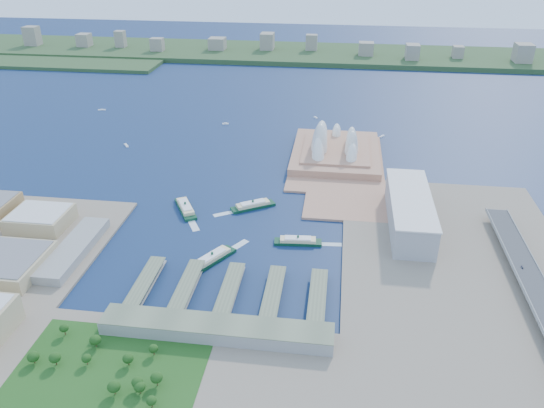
# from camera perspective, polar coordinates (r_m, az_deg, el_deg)

# --- Properties ---
(ground) EXTENTS (3000.00, 3000.00, 0.00)m
(ground) POSITION_cam_1_polar(r_m,az_deg,el_deg) (580.45, -4.40, -5.10)
(ground) COLOR #0E1A44
(ground) RESTS_ON ground
(south_land) EXTENTS (720.00, 180.00, 3.00)m
(south_land) POSITION_cam_1_polar(r_m,az_deg,el_deg) (424.76, -10.46, -20.31)
(south_land) COLOR gray
(south_land) RESTS_ON ground
(east_land) EXTENTS (240.00, 500.00, 3.00)m
(east_land) POSITION_cam_1_polar(r_m,az_deg,el_deg) (544.39, 20.35, -9.34)
(east_land) COLOR gray
(east_land) RESTS_ON ground
(peninsula) EXTENTS (135.00, 220.00, 3.00)m
(peninsula) POSITION_cam_1_polar(r_m,az_deg,el_deg) (799.36, 6.98, 4.55)
(peninsula) COLOR tan
(peninsula) RESTS_ON ground
(far_shore) EXTENTS (2200.00, 260.00, 12.00)m
(far_shore) POSITION_cam_1_polar(r_m,az_deg,el_deg) (1491.76, 3.45, 15.85)
(far_shore) COLOR #2D4926
(far_shore) RESTS_ON ground
(opera_house) EXTENTS (134.00, 180.00, 58.00)m
(opera_house) POSITION_cam_1_polar(r_m,az_deg,el_deg) (806.61, 6.97, 7.11)
(opera_house) COLOR white
(opera_house) RESTS_ON peninsula
(toaster_building) EXTENTS (45.00, 155.00, 35.00)m
(toaster_building) POSITION_cam_1_polar(r_m,az_deg,el_deg) (634.45, 14.57, -0.77)
(toaster_building) COLOR #939398
(toaster_building) RESTS_ON east_land
(expressway) EXTENTS (26.00, 340.00, 11.85)m
(expressway) POSITION_cam_1_polar(r_m,az_deg,el_deg) (550.19, 26.83, -9.43)
(expressway) COLOR gray
(expressway) RESTS_ON east_land
(ferry_wharves) EXTENTS (184.00, 90.00, 9.30)m
(ferry_wharves) POSITION_cam_1_polar(r_m,az_deg,el_deg) (515.26, -4.56, -9.27)
(ferry_wharves) COLOR #5F694F
(ferry_wharves) RESTS_ON ground
(terminal_building) EXTENTS (200.00, 28.00, 12.00)m
(terminal_building) POSITION_cam_1_polar(r_m,az_deg,el_deg) (467.09, -5.99, -13.24)
(terminal_building) COLOR gray
(terminal_building) RESTS_ON south_land
(park) EXTENTS (150.00, 110.00, 16.00)m
(park) POSITION_cam_1_polar(r_m,az_deg,el_deg) (449.69, -17.41, -16.28)
(park) COLOR #194714
(park) RESTS_ON south_land
(far_skyline) EXTENTS (1900.00, 140.00, 55.00)m
(far_skyline) POSITION_cam_1_polar(r_m,az_deg,el_deg) (1465.59, 3.42, 16.97)
(far_skyline) COLOR gray
(far_skyline) RESTS_ON far_shore
(ferry_a) EXTENTS (41.91, 59.06, 11.19)m
(ferry_a) POSITION_cam_1_polar(r_m,az_deg,el_deg) (665.76, -9.31, -0.23)
(ferry_a) COLOR #0E3921
(ferry_a) RESTS_ON ground
(ferry_b) EXTENTS (55.42, 41.78, 10.64)m
(ferry_b) POSITION_cam_1_polar(r_m,az_deg,el_deg) (663.35, -2.06, 0.01)
(ferry_b) COLOR #0E3921
(ferry_b) RESTS_ON ground
(ferry_c) EXTENTS (43.56, 57.36, 11.04)m
(ferry_c) POSITION_cam_1_polar(r_m,az_deg,el_deg) (563.49, -6.44, -5.65)
(ferry_c) COLOR #0E3921
(ferry_c) RESTS_ON ground
(ferry_d) EXTENTS (53.63, 17.37, 9.98)m
(ferry_d) POSITION_cam_1_polar(r_m,az_deg,el_deg) (590.59, 2.81, -3.84)
(ferry_d) COLOR #0E3921
(ferry_d) RESTS_ON ground
(boat_a) EXTENTS (12.28, 14.54, 2.95)m
(boat_a) POSITION_cam_1_polar(r_m,az_deg,el_deg) (886.52, -15.40, 6.12)
(boat_a) COLOR white
(boat_a) RESTS_ON ground
(boat_b) EXTENTS (11.68, 5.38, 3.04)m
(boat_b) POSITION_cam_1_polar(r_m,az_deg,el_deg) (956.79, -5.03, 8.62)
(boat_b) COLOR white
(boat_b) RESTS_ON ground
(boat_c) EXTENTS (9.38, 11.64, 2.64)m
(boat_c) POSITION_cam_1_polar(r_m,az_deg,el_deg) (913.22, 11.76, 7.17)
(boat_c) COLOR white
(boat_c) RESTS_ON ground
(boat_d) EXTENTS (14.33, 6.40, 2.36)m
(boat_d) POSITION_cam_1_polar(r_m,az_deg,el_deg) (1080.51, -17.84, 9.64)
(boat_d) COLOR white
(boat_d) RESTS_ON ground
(boat_e) EXTENTS (8.34, 10.98, 2.63)m
(boat_e) POSITION_cam_1_polar(r_m,az_deg,el_deg) (988.90, 4.72, 9.27)
(boat_e) COLOR white
(boat_e) RESTS_ON ground
(car_c) EXTENTS (1.86, 4.56, 1.32)m
(car_c) POSITION_cam_1_polar(r_m,az_deg,el_deg) (581.53, 25.32, -6.16)
(car_c) COLOR slate
(car_c) RESTS_ON expressway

